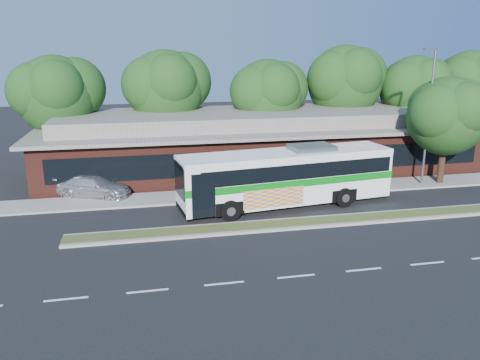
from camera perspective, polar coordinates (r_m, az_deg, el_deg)
The scene contains 15 objects.
ground at distance 25.00m, azimuth 9.80°, elevation -5.68°, with size 120.00×120.00×0.00m, color black.
median_strip at distance 25.49m, azimuth 9.32°, elevation -5.05°, with size 26.00×1.10×0.15m, color #3C4C20.
sidewalk at distance 30.68m, azimuth 5.51°, elevation -1.34°, with size 44.00×2.60×0.12m, color gray.
parking_lot at distance 34.13m, azimuth -26.85°, elevation -1.34°, with size 14.00×12.00×0.01m, color black.
plaza_building at distance 36.34m, azimuth 2.56°, elevation 4.78°, with size 33.20×11.20×4.45m.
lamp_post at distance 33.39m, azimuth 21.99°, elevation 7.51°, with size 0.93×0.18×9.07m.
tree_bg_a at distance 37.33m, azimuth -20.87°, elevation 9.88°, with size 6.47×5.80×8.63m.
tree_bg_b at distance 37.91m, azimuth -8.43°, elevation 11.21°, with size 6.69×6.00×9.00m.
tree_bg_c at distance 38.27m, azimuth 3.90°, elevation 10.56°, with size 6.24×5.60×8.26m.
tree_bg_d at distance 41.57m, azimuth 13.14°, elevation 11.74°, with size 6.91×6.20×9.37m.
tree_bg_e at distance 43.56m, azimuth 20.93°, elevation 10.41°, with size 6.47×5.80×8.50m.
tree_bg_f at distance 47.81m, azimuth 26.53°, elevation 10.57°, with size 6.69×6.00×8.92m.
transit_bus at distance 27.50m, azimuth 5.79°, elevation 0.82°, with size 12.97×4.40×3.58m.
sedan at distance 30.74m, azimuth -17.36°, elevation -0.76°, with size 1.90×4.67×1.36m, color silver.
sidewalk_tree at distance 34.56m, azimuth 24.36°, elevation 7.36°, with size 5.82×5.22×7.31m.
Camera 1 is at (-8.77, -21.59, 9.04)m, focal length 35.00 mm.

